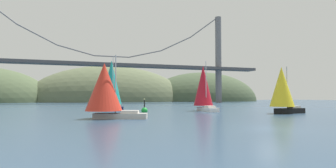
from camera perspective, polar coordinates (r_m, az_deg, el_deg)
The scene contains 9 objects.
ground_plane at distance 26.14m, azimuth 19.57°, elevation -8.42°, with size 360.00×360.00×0.00m, color #2D4760.
headland_center at distance 156.78m, azimuth -11.39°, elevation -3.48°, with size 85.22×44.00×38.43m, color #5B6647.
headland_right at distance 173.03m, azimuth 7.00°, elevation -3.42°, with size 69.40×44.00×34.44m, color #425138.
suspension_bridge at distance 117.35m, azimuth -11.10°, elevation 4.64°, with size 132.57×6.00×39.61m.
sailboat_teal_sail at distance 63.57m, azimuth -11.20°, elevation -0.02°, with size 4.74×9.03×11.34m.
sailboat_crimson_sail at distance 55.65m, azimuth 7.12°, elevation -0.69°, with size 4.00×7.33×9.45m.
sailboat_yellow_sail at distance 49.76m, azimuth 21.86°, elevation -0.86°, with size 6.96×4.43×7.69m.
sailboat_scarlet_sail at distance 36.58m, azimuth -12.41°, elevation -0.92°, with size 8.32×5.92×8.00m.
channel_buoy at distance 50.30m, azimuth -4.73°, elevation -5.23°, with size 1.10×1.10×2.64m.
Camera 1 is at (-16.23, -20.31, 2.75)m, focal length 30.55 mm.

